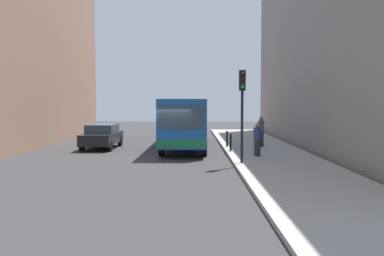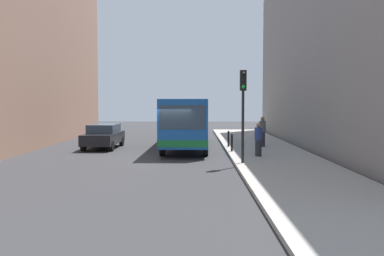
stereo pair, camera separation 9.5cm
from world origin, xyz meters
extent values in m
plane|color=#2D2D30|center=(0.00, 0.00, 0.00)|extent=(80.00, 80.00, 0.00)
cube|color=#9E9991|center=(5.40, 0.00, 0.07)|extent=(4.40, 40.00, 0.15)
cube|color=gray|center=(11.50, 4.00, 6.23)|extent=(7.00, 32.00, 12.45)
cube|color=#19519E|center=(0.93, 4.61, 1.75)|extent=(2.72, 11.05, 2.50)
cube|color=#197238|center=(0.93, 4.61, 0.80)|extent=(2.74, 11.07, 0.36)
cube|color=#2D3D4C|center=(0.82, -0.86, 2.10)|extent=(2.26, 0.11, 1.20)
cube|color=#2D3D4C|center=(0.94, 5.11, 2.10)|extent=(2.71, 9.45, 1.00)
cylinder|color=black|center=(1.98, 0.69, 0.50)|extent=(0.30, 1.01, 1.00)
cylinder|color=black|center=(-0.28, 0.74, 0.50)|extent=(0.30, 1.01, 1.00)
cylinder|color=black|center=(2.14, 8.49, 0.50)|extent=(0.30, 1.01, 1.00)
cylinder|color=black|center=(-0.12, 8.54, 0.50)|extent=(0.30, 1.01, 1.00)
cube|color=black|center=(-4.18, 4.36, 0.64)|extent=(1.92, 4.45, 0.64)
cube|color=#2D3D4C|center=(-4.18, 4.51, 1.22)|extent=(1.67, 2.51, 0.52)
cylinder|color=black|center=(-3.40, 2.83, 0.32)|extent=(0.24, 0.65, 0.64)
cylinder|color=black|center=(-5.04, 2.88, 0.32)|extent=(0.24, 0.65, 0.64)
cylinder|color=black|center=(-3.32, 5.83, 0.32)|extent=(0.24, 0.65, 0.64)
cylinder|color=black|center=(-4.96, 5.88, 0.32)|extent=(0.24, 0.65, 0.64)
cube|color=silver|center=(0.36, 16.20, 0.64)|extent=(2.14, 4.53, 0.64)
cube|color=#2D3D4C|center=(0.35, 16.35, 1.22)|extent=(1.79, 2.58, 0.52)
cylinder|color=black|center=(1.29, 14.77, 0.32)|extent=(0.27, 0.66, 0.64)
cylinder|color=black|center=(-0.34, 14.64, 0.32)|extent=(0.27, 0.66, 0.64)
cylinder|color=black|center=(1.06, 17.76, 0.32)|extent=(0.27, 0.66, 0.64)
cylinder|color=black|center=(-0.58, 17.63, 0.32)|extent=(0.27, 0.66, 0.64)
cylinder|color=black|center=(3.55, -2.85, 1.75)|extent=(0.12, 0.12, 3.20)
cube|color=black|center=(3.55, -2.85, 3.80)|extent=(0.28, 0.24, 0.90)
sphere|color=black|center=(3.55, -2.98, 4.08)|extent=(0.16, 0.16, 0.16)
sphere|color=black|center=(3.55, -2.98, 3.80)|extent=(0.16, 0.16, 0.16)
sphere|color=green|center=(3.55, -2.98, 3.52)|extent=(0.16, 0.16, 0.16)
cylinder|color=black|center=(3.45, 1.55, 0.62)|extent=(0.11, 0.11, 0.95)
cylinder|color=black|center=(3.45, 3.99, 0.62)|extent=(0.11, 0.11, 0.95)
cylinder|color=#26262D|center=(4.59, -0.52, 0.55)|extent=(0.32, 0.32, 0.81)
cylinder|color=navy|center=(4.59, -0.52, 1.27)|extent=(0.38, 0.38, 0.62)
sphere|color=#8C6647|center=(4.59, -0.52, 1.69)|extent=(0.22, 0.22, 0.22)
cylinder|color=#26262D|center=(5.51, 4.08, 0.59)|extent=(0.32, 0.32, 0.89)
cylinder|color=#4C4C51|center=(5.51, 4.08, 1.38)|extent=(0.38, 0.38, 0.68)
sphere|color=#8C6647|center=(5.51, 4.08, 1.84)|extent=(0.24, 0.24, 0.24)
camera|label=1|loc=(1.33, -21.84, 2.87)|focal=40.21mm
camera|label=2|loc=(1.43, -21.84, 2.87)|focal=40.21mm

